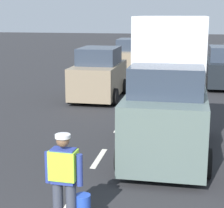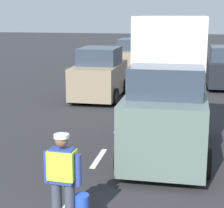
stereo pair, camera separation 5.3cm
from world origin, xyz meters
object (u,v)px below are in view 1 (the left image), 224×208
at_px(delivery_truck, 169,92).
at_px(car_oncoming_second, 130,57).
at_px(car_oncoming_lead, 99,75).
at_px(car_oncoming_third, 145,44).
at_px(road_worker, 65,176).

relative_size(delivery_truck, car_oncoming_second, 1.17).
bearing_deg(car_oncoming_lead, car_oncoming_third, 90.08).
distance_m(car_oncoming_third, car_oncoming_lead, 17.91).
bearing_deg(delivery_truck, road_worker, -108.90).
xyz_separation_m(car_oncoming_third, car_oncoming_lead, (0.03, -17.91, -0.04)).
relative_size(car_oncoming_third, car_oncoming_second, 1.09).
distance_m(delivery_truck, car_oncoming_second, 14.84).
bearing_deg(car_oncoming_third, car_oncoming_lead, -89.92).
relative_size(road_worker, car_oncoming_second, 0.42).
relative_size(delivery_truck, car_oncoming_lead, 1.19).
xyz_separation_m(delivery_truck, car_oncoming_third, (-3.35, 24.28, -0.56)).
bearing_deg(road_worker, delivery_truck, 71.10).
height_order(car_oncoming_third, car_oncoming_second, car_oncoming_third).
bearing_deg(road_worker, car_oncoming_third, 93.77).
height_order(road_worker, car_oncoming_third, car_oncoming_third).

